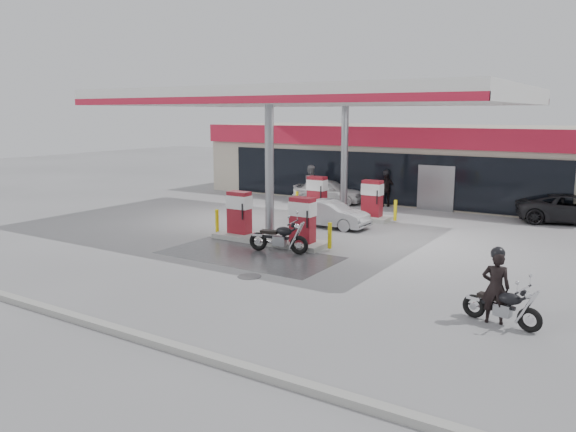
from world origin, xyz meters
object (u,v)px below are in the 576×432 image
Objects in this scene: pump_island_near at (270,223)px; parked_car_right at (572,209)px; sedan_white at (329,191)px; hatchback_silver at (330,214)px; biker_main at (496,287)px; parked_motorcycle at (279,239)px; attendant at (311,184)px; pump_island_far at (344,202)px; parked_car_left at (321,184)px; biker_walking at (386,189)px; main_motorcycle at (503,307)px.

parked_car_right is (8.98, 10.00, -0.08)m from pump_island_near.
hatchback_silver is at bearing -161.28° from sedan_white.
pump_island_near is 3.07× the size of biker_main.
pump_island_near is 1.65m from parked_motorcycle.
parked_car_right is at bearing -88.36° from attendant.
attendant is at bearing 106.24° from sedan_white.
pump_island_far reaches higher than parked_motorcycle.
parked_motorcycle is at bearing -159.63° from attendant.
attendant is at bearing 139.85° from pump_island_far.
pump_island_far is at bearing -151.89° from sedan_white.
attendant reaches higher than parked_car_right.
parked_car_left is 0.88× the size of parked_car_right.
pump_island_near is at bearing -174.72° from sedan_white.
hatchback_silver is 0.75× the size of parked_car_right.
parked_car_right is (0.12, 13.97, -0.21)m from biker_main.
parked_motorcycle is (-7.68, 2.83, -0.35)m from biker_main.
pump_island_near reaches higher than parked_car_left.
attendant is 3.91m from biker_walking.
hatchback_silver is (0.56, -2.40, -0.15)m from pump_island_far.
pump_island_far is 13.33m from biker_main.
pump_island_far reaches higher than parked_car_right.
biker_main is 16.13m from biker_walking.
parked_motorcycle is 0.47× the size of parked_car_right.
parked_car_right is at bearing -95.97° from sedan_white.
sedan_white is at bearing -137.95° from parked_car_left.
pump_island_far reaches higher than biker_main.
hatchback_silver is at bearing -147.24° from attendant.
sedan_white is at bearing -60.54° from biker_main.
pump_island_near reaches higher than hatchback_silver.
biker_walking reaches higher than biker_main.
pump_island_near is 9.54m from sedan_white.
pump_island_near is 1.29× the size of parked_car_left.
main_motorcycle is 0.92× the size of attendant.
biker_walking is (-8.58, 13.80, 0.46)m from main_motorcycle.
biker_main is 0.78× the size of parked_motorcycle.
parked_motorcycle is 14.29m from parked_car_left.
attendant is 12.36m from parked_car_right.
biker_main is 0.84× the size of attendant.
main_motorcycle is 20.94m from parked_car_left.
sedan_white is 0.94× the size of parked_car_left.
hatchback_silver is 9.78m from parked_car_left.
parked_car_left is at bearing 101.96° from parked_motorcycle.
hatchback_silver is (-0.61, 4.74, 0.07)m from parked_motorcycle.
pump_island_far is 4.07m from sedan_white.
sedan_white is 0.82× the size of parked_car_right.
pump_island_far is 4.35m from attendant.
parked_car_left reaches higher than hatchback_silver.
pump_island_near is 9.70m from biker_main.
pump_island_near is at bearing -117.81° from biker_walking.
biker_main reaches higher than hatchback_silver.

